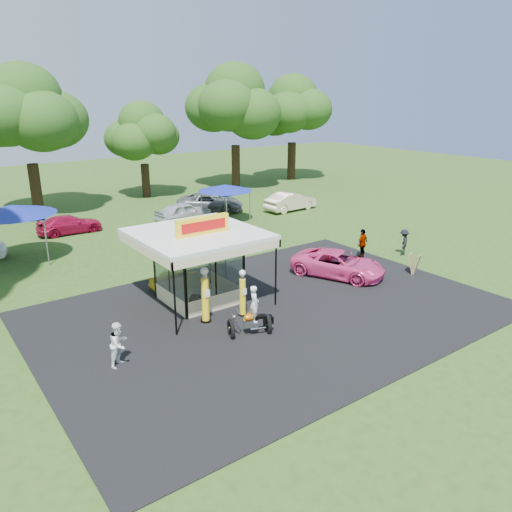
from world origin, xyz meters
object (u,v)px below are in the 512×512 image
object	(u,v)px
spectator_east_a	(404,242)
tent_east	(225,188)
spectator_east_b	(362,244)
motorcycle	(253,315)
kiosk_car	(177,278)
bg_car_c	(184,212)
pink_sedan	(338,264)
bg_car_d	(210,202)
spectator_west	(119,344)
gas_pump_left	(205,296)
bg_car_b	(69,224)
tent_west	(12,210)
gas_station_kiosk	(198,265)
bg_car_e	(290,201)
gas_pump_right	(243,294)
a_frame_sign	(415,264)

from	to	relation	value
spectator_east_a	tent_east	bearing A→B (deg)	-110.06
spectator_east_a	spectator_east_b	size ratio (longest dim) A/B	0.89
spectator_east_a	spectator_east_b	world-z (taller)	spectator_east_b
motorcycle	kiosk_car	bearing A→B (deg)	109.25
bg_car_c	pink_sedan	bearing A→B (deg)	177.97
spectator_east_b	bg_car_d	bearing A→B (deg)	-100.82
spectator_west	tent_east	world-z (taller)	tent_east
gas_pump_left	spectator_west	world-z (taller)	gas_pump_left
spectator_east_b	bg_car_b	size ratio (longest dim) A/B	0.40
spectator_east_a	tent_west	size ratio (longest dim) A/B	0.33
spectator_east_a	gas_station_kiosk	bearing A→B (deg)	-41.98
bg_car_c	tent_west	size ratio (longest dim) A/B	0.94
bg_car_d	bg_car_e	distance (m)	6.67
gas_pump_left	bg_car_d	distance (m)	21.12
gas_station_kiosk	bg_car_b	xyz separation A→B (m)	(-1.31, 15.78, -1.15)
gas_station_kiosk	gas_pump_right	distance (m)	2.77
tent_east	gas_station_kiosk	bearing A→B (deg)	-127.49
pink_sedan	spectator_east_b	size ratio (longest dim) A/B	2.80
motorcycle	spectator_west	distance (m)	5.34
gas_pump_right	tent_west	xyz separation A→B (m)	(-6.22, 13.95, 1.98)
bg_car_b	bg_car_d	size ratio (longest dim) A/B	0.82
pink_sedan	bg_car_d	bearing A→B (deg)	57.46
pink_sedan	tent_east	size ratio (longest dim) A/B	1.22
gas_pump_right	bg_car_e	xyz separation A→B (m)	(15.05, 14.72, -0.26)
spectator_west	bg_car_d	world-z (taller)	spectator_west
motorcycle	bg_car_e	world-z (taller)	motorcycle
spectator_east_a	spectator_west	bearing A→B (deg)	-30.24
motorcycle	bg_car_d	size ratio (longest dim) A/B	0.41
bg_car_b	tent_east	bearing A→B (deg)	-107.70
gas_station_kiosk	pink_sedan	world-z (taller)	gas_station_kiosk
pink_sedan	tent_east	bearing A→B (deg)	58.46
spectator_east_a	bg_car_c	world-z (taller)	spectator_east_a
motorcycle	pink_sedan	world-z (taller)	motorcycle
kiosk_car	spectator_west	size ratio (longest dim) A/B	1.68
a_frame_sign	gas_station_kiosk	bearing A→B (deg)	138.29
tent_east	pink_sedan	bearing A→B (deg)	-97.21
a_frame_sign	spectator_west	distance (m)	16.50
gas_pump_right	spectator_east_a	size ratio (longest dim) A/B	1.36
pink_sedan	tent_east	world-z (taller)	tent_east
a_frame_sign	bg_car_b	bearing A→B (deg)	99.15
spectator_east_b	tent_east	world-z (taller)	tent_east
spectator_east_a	tent_west	world-z (taller)	tent_west
gas_pump_left	spectator_east_a	size ratio (longest dim) A/B	1.58
spectator_east_a	bg_car_e	xyz separation A→B (m)	(2.22, 13.28, -0.02)
bg_car_c	tent_west	world-z (taller)	tent_west
motorcycle	bg_car_e	xyz separation A→B (m)	(15.73, 16.41, -0.08)
gas_pump_left	bg_car_d	size ratio (longest dim) A/B	0.46
bg_car_b	bg_car_e	world-z (taller)	bg_car_e
tent_west	spectator_east_b	bearing A→B (deg)	-34.60
kiosk_car	tent_west	size ratio (longest dim) A/B	0.59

